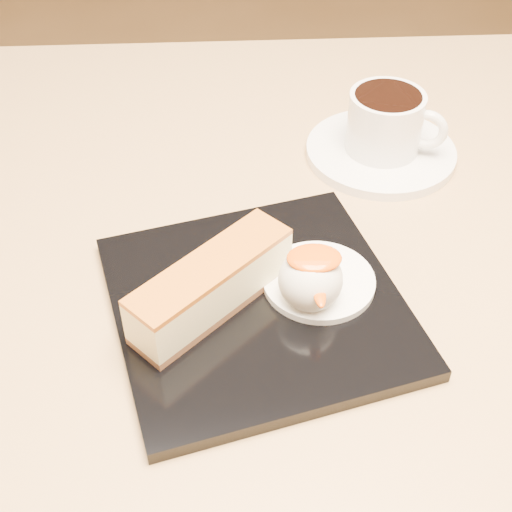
{
  "coord_description": "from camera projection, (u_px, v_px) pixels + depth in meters",
  "views": [
    {
      "loc": [
        -0.02,
        -0.46,
        1.14
      ],
      "look_at": [
        -0.0,
        -0.05,
        0.76
      ],
      "focal_mm": 50.0,
      "sensor_mm": 36.0,
      "label": 1
    }
  ],
  "objects": [
    {
      "name": "cheesecake",
      "position": [
        211.0,
        285.0,
        0.54
      ],
      "size": [
        0.13,
        0.12,
        0.05
      ],
      "rotation": [
        0.0,
        0.0,
        0.76
      ],
      "color": "brown",
      "rests_on": "dessert_plate"
    },
    {
      "name": "cream_smear",
      "position": [
        319.0,
        281.0,
        0.57
      ],
      "size": [
        0.09,
        0.09,
        0.01
      ],
      "primitive_type": "cylinder",
      "color": "white",
      "rests_on": "dessert_plate"
    },
    {
      "name": "saucer",
      "position": [
        381.0,
        152.0,
        0.72
      ],
      "size": [
        0.15,
        0.15,
        0.01
      ],
      "primitive_type": "cylinder",
      "color": "white",
      "rests_on": "table"
    },
    {
      "name": "coffee_cup",
      "position": [
        387.0,
        121.0,
        0.69
      ],
      "size": [
        0.1,
        0.07,
        0.06
      ],
      "rotation": [
        0.0,
        0.0,
        -0.39
      ],
      "color": "white",
      "rests_on": "saucer"
    },
    {
      "name": "dessert_plate",
      "position": [
        257.0,
        305.0,
        0.56
      ],
      "size": [
        0.27,
        0.27,
        0.01
      ],
      "primitive_type": "cube",
      "rotation": [
        0.0,
        0.0,
        0.26
      ],
      "color": "black",
      "rests_on": "table"
    },
    {
      "name": "ice_cream_scoop",
      "position": [
        310.0,
        280.0,
        0.54
      ],
      "size": [
        0.05,
        0.05,
        0.05
      ],
      "primitive_type": "sphere",
      "color": "white",
      "rests_on": "cream_smear"
    },
    {
      "name": "table",
      "position": [
        254.0,
        364.0,
        0.72
      ],
      "size": [
        0.8,
        0.8,
        0.72
      ],
      "color": "black",
      "rests_on": "ground"
    },
    {
      "name": "mint_sprig",
      "position": [
        280.0,
        258.0,
        0.58
      ],
      "size": [
        0.03,
        0.02,
        0.0
      ],
      "color": "green",
      "rests_on": "cream_smear"
    },
    {
      "name": "mango_sauce",
      "position": [
        314.0,
        258.0,
        0.53
      ],
      "size": [
        0.04,
        0.03,
        0.01
      ],
      "primitive_type": "ellipsoid",
      "color": "#E35107",
      "rests_on": "ice_cream_scoop"
    }
  ]
}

